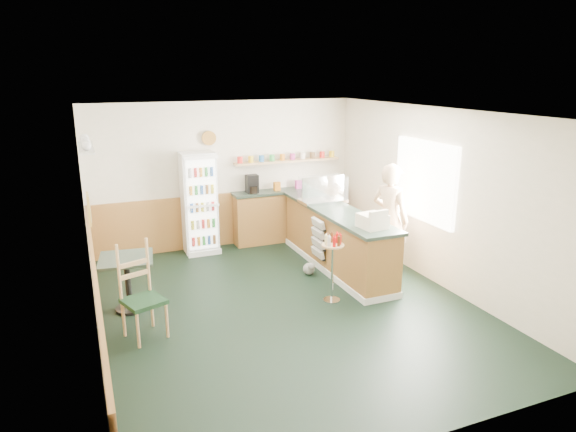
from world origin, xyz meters
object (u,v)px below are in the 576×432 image
display_case (323,190)px  drinks_fridge (200,203)px  shopkeeper (390,219)px  condiment_stand (333,257)px  cafe_table (127,273)px  cafe_chair (142,287)px  cash_register (372,221)px

display_case → drinks_fridge: bearing=149.8°
shopkeeper → condiment_stand: shopkeeper is taller
cafe_table → drinks_fridge: bearing=53.7°
drinks_fridge → cafe_chair: bearing=-116.3°
cafe_chair → shopkeeper: bearing=-10.9°
cafe_table → display_case: bearing=14.8°
cafe_table → cafe_chair: cafe_chair is taller
cafe_table → cafe_chair: bearing=-81.9°
shopkeeper → cafe_table: (-4.10, 0.13, -0.36)m
cash_register → cafe_table: bearing=161.6°
cash_register → shopkeeper: size_ratio=0.20×
drinks_fridge → shopkeeper: (2.62, -2.15, -0.01)m
cash_register → cafe_table: 3.52m
display_case → condiment_stand: 1.91m
display_case → cafe_table: 3.58m
drinks_fridge → display_case: 2.24m
cash_register → shopkeeper: 0.94m
cash_register → drinks_fridge: bearing=118.7°
cash_register → cafe_table: cash_register is taller
drinks_fridge → condiment_stand: size_ratio=1.84×
drinks_fridge → display_case: size_ratio=2.31×
cash_register → condiment_stand: 0.80m
shopkeeper → cafe_chair: bearing=76.4°
shopkeeper → condiment_stand: 1.54m
drinks_fridge → cash_register: drinks_fridge is taller
cash_register → display_case: bearing=83.7°
display_case → cafe_table: bearing=-165.2°
cafe_table → shopkeeper: bearing=-1.9°
drinks_fridge → display_case: drinks_fridge is taller
display_case → cash_register: size_ratio=2.15×
cash_register → shopkeeper: (0.70, 0.60, -0.20)m
display_case → cafe_chair: (-3.29, -1.65, -0.60)m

